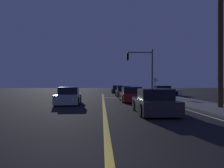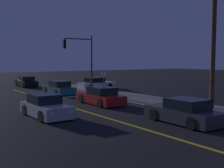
% 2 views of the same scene
% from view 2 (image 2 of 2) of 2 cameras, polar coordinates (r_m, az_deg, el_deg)
% --- Properties ---
extents(sidewalk_right, '(3.20, 41.08, 0.15)m').
position_cam_2_polar(sidewalk_right, '(21.45, 14.66, -4.24)').
color(sidewalk_right, slate).
rests_on(sidewalk_right, ground).
extents(lane_line_center, '(0.20, 38.79, 0.01)m').
position_cam_2_polar(lane_line_center, '(16.90, -1.13, -6.72)').
color(lane_line_center, gold).
rests_on(lane_line_center, ground).
extents(lane_line_edge_right, '(0.16, 38.79, 0.01)m').
position_cam_2_polar(lane_line_edge_right, '(20.12, 11.19, -4.96)').
color(lane_line_edge_right, white).
rests_on(lane_line_edge_right, ground).
extents(stop_bar, '(5.37, 0.50, 0.01)m').
position_cam_2_polar(stop_bar, '(26.73, -8.01, -2.53)').
color(stop_bar, white).
rests_on(stop_bar, ground).
extents(car_lead_oncoming_charcoal, '(2.04, 4.46, 1.34)m').
position_cam_2_polar(car_lead_oncoming_charcoal, '(15.90, 14.19, -5.48)').
color(car_lead_oncoming_charcoal, '#2D2D33').
rests_on(car_lead_oncoming_charcoal, ground).
extents(car_parked_curb_teal, '(1.88, 4.45, 1.34)m').
position_cam_2_polar(car_parked_curb_teal, '(28.88, -10.50, -0.87)').
color(car_parked_curb_teal, '#195960').
rests_on(car_parked_curb_teal, ground).
extents(car_following_oncoming_white, '(4.39, 1.92, 1.34)m').
position_cam_2_polar(car_following_oncoming_white, '(33.86, -3.16, 0.01)').
color(car_following_oncoming_white, silver).
rests_on(car_following_oncoming_white, ground).
extents(car_distant_tail_silver, '(1.94, 4.23, 1.34)m').
position_cam_2_polar(car_distant_tail_silver, '(17.63, -13.06, -4.47)').
color(car_distant_tail_silver, '#B2B5BA').
rests_on(car_distant_tail_silver, ground).
extents(car_side_waiting_red, '(1.94, 4.66, 1.34)m').
position_cam_2_polar(car_side_waiting_red, '(22.03, -2.32, -2.52)').
color(car_side_waiting_red, maroon).
rests_on(car_side_waiting_red, ground).
extents(car_far_approaching_black, '(1.89, 4.48, 1.34)m').
position_cam_2_polar(car_far_approaching_black, '(38.29, -16.72, 0.36)').
color(car_far_approaching_black, black).
rests_on(car_far_approaching_black, ground).
extents(traffic_signal_near_right, '(3.33, 0.28, 5.93)m').
position_cam_2_polar(traffic_signal_near_right, '(29.64, -6.01, 5.76)').
color(traffic_signal_near_right, '#38383D').
rests_on(traffic_signal_near_right, ground).
extents(utility_pole_right, '(1.93, 0.32, 10.40)m').
position_cam_2_polar(utility_pole_right, '(20.37, 19.59, 10.19)').
color(utility_pole_right, '#42301E').
rests_on(utility_pole_right, ground).
extents(street_sign_corner, '(0.56, 0.06, 2.28)m').
position_cam_2_polar(street_sign_corner, '(27.71, -1.68, 0.96)').
color(street_sign_corner, slate).
rests_on(street_sign_corner, ground).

